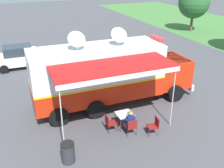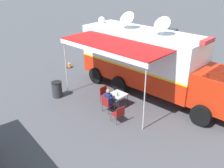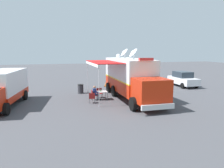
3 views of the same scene
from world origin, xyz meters
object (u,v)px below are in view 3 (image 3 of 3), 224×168
water_bottle (101,91)px  folding_chair_at_table (93,94)px  command_truck (131,77)px  folding_chair_spare_by_truck (92,97)px  traffic_cone (106,84)px  seated_responder (96,93)px  trash_bin (81,89)px  folding_chair_beside_table (99,92)px  folding_table (102,92)px  support_truck (3,88)px  car_behind_truck (183,79)px

water_bottle → folding_chair_at_table: 0.72m
command_truck → folding_chair_spare_by_truck: size_ratio=10.93×
traffic_cone → seated_responder: bearing=68.6°
folding_chair_spare_by_truck → water_bottle: bearing=-135.5°
traffic_cone → folding_chair_spare_by_truck: bearing=68.0°
folding_chair_at_table → trash_bin: (0.68, -3.23, -0.06)m
traffic_cone → trash_bin: bearing=43.0°
command_truck → folding_chair_at_table: (3.34, -0.27, -1.43)m
folding_chair_at_table → folding_chair_beside_table: same height
folding_table → support_truck: bearing=0.1°
command_truck → folding_table: bearing=-5.8°
folding_table → support_truck: support_truck is taller
folding_chair_at_table → command_truck: bearing=175.3°
support_truck → car_behind_truck: bearing=-167.6°
seated_responder → traffic_cone: seated_responder is taller
seated_responder → trash_bin: (0.87, -3.23, -0.20)m
seated_responder → support_truck: (7.21, 0.02, 0.73)m
folding_chair_at_table → seated_responder: size_ratio=0.70×
support_truck → folding_chair_beside_table: bearing=-173.7°
water_bottle → folding_chair_at_table: bearing=-13.0°
command_truck → traffic_cone: size_ratio=16.39×
trash_bin → car_behind_truck: (-12.31, -0.84, 0.42)m
folding_table → traffic_cone: (-1.89, -6.39, -0.39)m
support_truck → trash_bin: bearing=-152.8°
folding_chair_spare_by_truck → support_truck: (6.70, -1.05, 0.87)m
folding_table → folding_chair_at_table: bearing=-1.1°
command_truck → seated_responder: command_truck is taller
seated_responder → car_behind_truck: (-11.44, -4.07, 0.23)m
command_truck → car_behind_truck: bearing=-152.3°
water_bottle → trash_bin: (1.31, -3.38, -0.38)m
folding_table → trash_bin: bearing=-65.5°
folding_chair_beside_table → trash_bin: bearing=-59.7°
folding_table → car_behind_truck: bearing=-159.3°
folding_chair_beside_table → command_truck: bearing=157.1°
folding_chair_beside_table → folding_chair_at_table: bearing=49.3°
traffic_cone → support_truck: bearing=33.4°
folding_chair_beside_table → trash_bin: trash_bin is taller
folding_table → folding_chair_beside_table: folding_chair_beside_table is taller
folding_chair_at_table → trash_bin: bearing=-78.1°
trash_bin → car_behind_truck: car_behind_truck is taller
folding_chair_spare_by_truck → seated_responder: (-0.51, -1.08, 0.14)m
trash_bin → car_behind_truck: bearing=-176.1°
folding_chair_beside_table → seated_responder: size_ratio=0.70×
trash_bin → water_bottle: bearing=111.2°
car_behind_truck → support_truck: bearing=12.4°
seated_responder → trash_bin: seated_responder is taller
folding_chair_beside_table → traffic_cone: bearing=-109.6°
folding_chair_spare_by_truck → traffic_cone: folding_chair_spare_by_truck is taller
water_bottle → car_behind_truck: car_behind_truck is taller
traffic_cone → command_truck: bearing=95.6°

